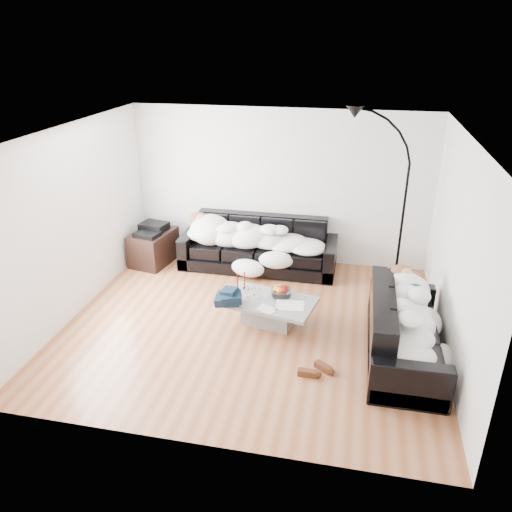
% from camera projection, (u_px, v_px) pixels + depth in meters
% --- Properties ---
extents(ground, '(5.00, 5.00, 0.00)m').
position_uv_depth(ground, '(252.00, 324.00, 6.88)').
color(ground, brown).
rests_on(ground, ground).
extents(wall_back, '(5.00, 0.02, 2.60)m').
position_uv_depth(wall_back, '(280.00, 187.00, 8.35)').
color(wall_back, silver).
rests_on(wall_back, ground).
extents(wall_left, '(0.02, 4.50, 2.60)m').
position_uv_depth(wall_left, '(73.00, 223.00, 6.82)').
color(wall_left, silver).
rests_on(wall_left, ground).
extents(wall_right, '(0.02, 4.50, 2.60)m').
position_uv_depth(wall_right, '(458.00, 253.00, 5.88)').
color(wall_right, silver).
rests_on(wall_right, ground).
extents(ceiling, '(5.00, 5.00, 0.00)m').
position_uv_depth(ceiling, '(251.00, 134.00, 5.81)').
color(ceiling, white).
rests_on(ceiling, ground).
extents(sofa_back, '(2.59, 0.90, 0.85)m').
position_uv_depth(sofa_back, '(258.00, 245.00, 8.36)').
color(sofa_back, black).
rests_on(sofa_back, ground).
extents(sofa_right, '(0.87, 2.02, 0.82)m').
position_uv_depth(sofa_right, '(406.00, 328.00, 6.04)').
color(sofa_right, black).
rests_on(sofa_right, ground).
extents(sleeper_back, '(2.19, 0.76, 0.44)m').
position_uv_depth(sleeper_back, '(258.00, 234.00, 8.23)').
color(sleeper_back, white).
rests_on(sleeper_back, sofa_back).
extents(sleeper_right, '(0.73, 1.73, 0.42)m').
position_uv_depth(sleeper_right, '(408.00, 312.00, 5.95)').
color(sleeper_right, white).
rests_on(sleeper_right, sofa_right).
extents(teal_cushion, '(0.42, 0.38, 0.20)m').
position_uv_depth(teal_cushion, '(401.00, 282.00, 6.48)').
color(teal_cushion, '#0A493F').
rests_on(teal_cushion, sofa_right).
extents(coffee_table, '(1.34, 0.95, 0.36)m').
position_uv_depth(coffee_table, '(269.00, 311.00, 6.84)').
color(coffee_table, '#939699').
rests_on(coffee_table, ground).
extents(fruit_bowl, '(0.31, 0.31, 0.17)m').
position_uv_depth(fruit_bowl, '(281.00, 290.00, 6.85)').
color(fruit_bowl, white).
rests_on(fruit_bowl, coffee_table).
extents(wine_glass_a, '(0.07, 0.07, 0.15)m').
position_uv_depth(wine_glass_a, '(254.00, 290.00, 6.87)').
color(wine_glass_a, white).
rests_on(wine_glass_a, coffee_table).
extents(wine_glass_b, '(0.08, 0.08, 0.18)m').
position_uv_depth(wine_glass_b, '(247.00, 292.00, 6.80)').
color(wine_glass_b, white).
rests_on(wine_glass_b, coffee_table).
extents(wine_glass_c, '(0.08, 0.08, 0.16)m').
position_uv_depth(wine_glass_c, '(259.00, 294.00, 6.78)').
color(wine_glass_c, white).
rests_on(wine_glass_c, coffee_table).
extents(candle_left, '(0.05, 0.05, 0.24)m').
position_uv_depth(candle_left, '(237.00, 283.00, 6.98)').
color(candle_left, maroon).
rests_on(candle_left, coffee_table).
extents(candle_right, '(0.05, 0.05, 0.26)m').
position_uv_depth(candle_right, '(245.00, 281.00, 7.01)').
color(candle_right, maroon).
rests_on(candle_right, coffee_table).
extents(newspaper_a, '(0.40, 0.31, 0.01)m').
position_uv_depth(newspaper_a, '(290.00, 305.00, 6.63)').
color(newspaper_a, silver).
rests_on(newspaper_a, coffee_table).
extents(newspaper_b, '(0.30, 0.27, 0.01)m').
position_uv_depth(newspaper_b, '(266.00, 309.00, 6.54)').
color(newspaper_b, silver).
rests_on(newspaper_b, coffee_table).
extents(navy_jacket, '(0.36, 0.30, 0.17)m').
position_uv_depth(navy_jacket, '(230.00, 293.00, 6.60)').
color(navy_jacket, black).
rests_on(navy_jacket, coffee_table).
extents(shoes, '(0.44, 0.36, 0.09)m').
position_uv_depth(shoes, '(315.00, 370.00, 5.88)').
color(shoes, '#472311').
rests_on(shoes, ground).
extents(av_cabinet, '(0.70, 0.91, 0.57)m').
position_uv_depth(av_cabinet, '(154.00, 247.00, 8.61)').
color(av_cabinet, black).
rests_on(av_cabinet, ground).
extents(stereo, '(0.50, 0.42, 0.13)m').
position_uv_depth(stereo, '(152.00, 228.00, 8.47)').
color(stereo, black).
rests_on(stereo, av_cabinet).
extents(floor_lamp, '(0.88, 0.36, 2.41)m').
position_uv_depth(floor_lamp, '(403.00, 214.00, 7.44)').
color(floor_lamp, black).
rests_on(floor_lamp, ground).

